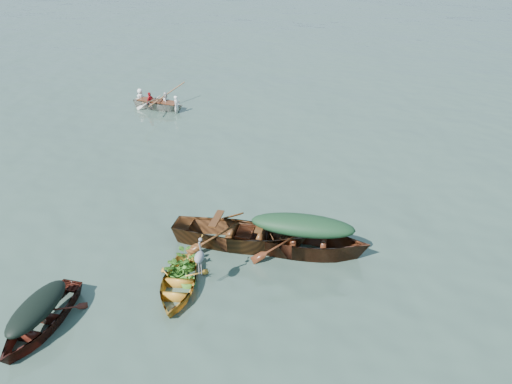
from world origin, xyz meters
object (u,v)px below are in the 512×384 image
yellow_dinghy (178,291)px  heron (200,262)px  dark_covered_boat (42,328)px  open_wooden_boat (239,245)px  green_tarp_boat (301,253)px  rowed_boat (159,109)px

yellow_dinghy → heron: 1.00m
dark_covered_boat → open_wooden_boat: open_wooden_boat is taller
dark_covered_boat → green_tarp_boat: green_tarp_boat is taller
rowed_boat → yellow_dinghy: bearing=-145.0°
heron → green_tarp_boat: bearing=36.1°
yellow_dinghy → heron: heron is taller
green_tarp_boat → dark_covered_boat: bearing=127.2°
open_wooden_boat → rowed_boat: bearing=32.7°
dark_covered_boat → rowed_boat: bearing=104.1°
dark_covered_boat → rowed_boat: (-2.50, 14.34, 0.00)m
yellow_dinghy → green_tarp_boat: 3.44m
green_tarp_boat → heron: heron is taller
yellow_dinghy → heron: (0.54, 0.10, 0.83)m
yellow_dinghy → dark_covered_boat: size_ratio=0.85×
rowed_boat → heron: 13.74m
green_tarp_boat → open_wooden_boat: 1.70m
rowed_boat → heron: size_ratio=3.97×
dark_covered_boat → yellow_dinghy: bearing=38.2°
green_tarp_boat → heron: 3.07m
yellow_dinghy → open_wooden_boat: 2.36m
open_wooden_boat → heron: size_ratio=5.51×
yellow_dinghy → rowed_boat: 13.60m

